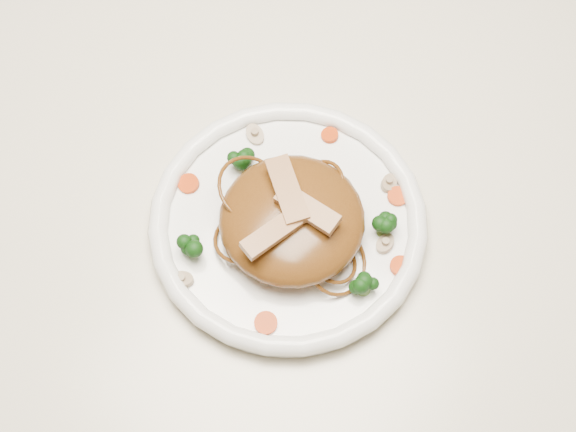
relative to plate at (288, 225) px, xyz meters
The scene contains 20 objects.
ground 0.77m from the plate, 142.55° to the left, with size 4.00×4.00×0.00m, color brown.
table 0.15m from the plate, 142.55° to the left, with size 1.20×0.80×0.75m.
plate is the anchor object (origin of this frame).
noodle_mound 0.03m from the plate, 28.75° to the right, with size 0.14×0.14×0.05m, color brown.
chicken_a 0.07m from the plate, ahead, with size 0.06×0.02×0.01m, color #AE7852.
chicken_b 0.06m from the plate, 134.60° to the left, with size 0.07×0.02×0.01m, color #AE7852.
chicken_c 0.08m from the plate, 72.76° to the right, with size 0.06×0.02×0.01m, color #AE7852.
broccoli_0 0.10m from the plate, 32.38° to the left, with size 0.03×0.03×0.03m, color #0D360B, non-canonical shape.
broccoli_1 0.09m from the plate, 165.06° to the left, with size 0.03×0.03×0.03m, color #0D360B, non-canonical shape.
broccoli_2 0.10m from the plate, 122.26° to the right, with size 0.03×0.03×0.03m, color #0D360B, non-canonical shape.
broccoli_3 0.11m from the plate, ahead, with size 0.02×0.02×0.03m, color #0D360B, non-canonical shape.
carrot_0 0.12m from the plate, 52.95° to the left, with size 0.02×0.02×0.01m, color red.
carrot_1 0.11m from the plate, 163.71° to the right, with size 0.02×0.02×0.01m, color red.
carrot_2 0.12m from the plate, 14.98° to the left, with size 0.02×0.02×0.01m, color red.
carrot_3 0.11m from the plate, 105.25° to the left, with size 0.02×0.02×0.01m, color red.
carrot_4 0.11m from the plate, 62.21° to the right, with size 0.02×0.02×0.01m, color red.
mushroom_0 0.12m from the plate, 109.54° to the right, with size 0.02×0.02×0.01m, color tan.
mushroom_1 0.10m from the plate, 24.25° to the left, with size 0.02×0.02×0.01m, color tan.
mushroom_2 0.11m from the plate, 147.96° to the left, with size 0.03×0.03×0.01m, color tan.
mushroom_3 0.11m from the plate, 61.46° to the left, with size 0.02×0.02×0.01m, color tan.
Camera 1 is at (0.30, -0.33, 1.48)m, focal length 48.97 mm.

